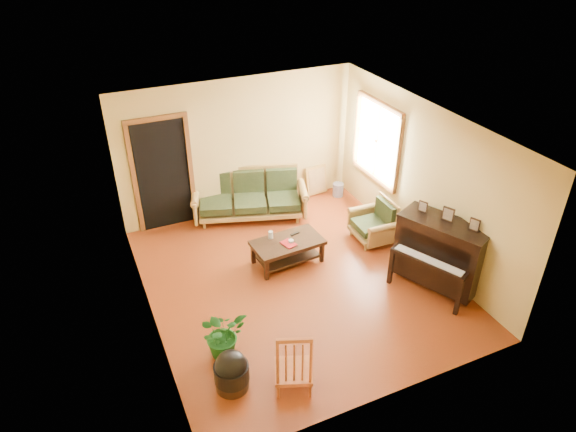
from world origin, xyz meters
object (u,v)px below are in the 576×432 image
ceramic_crock (338,190)px  armchair (372,221)px  footstool (232,375)px  red_chair (293,357)px  sofa (250,196)px  coffee_table (288,252)px  piano (440,254)px  potted_plant (223,334)px

ceramic_crock → armchair: bearing=-98.4°
footstool → red_chair: size_ratio=0.45×
sofa → armchair: 2.34m
sofa → ceramic_crock: bearing=19.1°
coffee_table → footstool: coffee_table is taller
coffee_table → red_chair: bearing=-112.7°
armchair → piano: (0.23, -1.50, 0.20)m
coffee_table → ceramic_crock: size_ratio=4.18×
piano → footstool: size_ratio=3.00×
sofa → ceramic_crock: size_ratio=7.60×
armchair → potted_plant: bearing=-153.3°
armchair → footstool: 3.94m
piano → potted_plant: size_ratio=1.93×
sofa → potted_plant: size_ratio=3.10×
sofa → red_chair: red_chair is taller
potted_plant → piano: bearing=0.3°
sofa → ceramic_crock: sofa is taller
armchair → piano: 1.53m
potted_plant → sofa: bearing=63.5°
piano → red_chair: piano is taller
footstool → potted_plant: bearing=81.8°
armchair → potted_plant: size_ratio=1.12×
sofa → piano: (1.92, -3.11, 0.13)m
sofa → potted_plant: bearing=-98.7°
piano → red_chair: size_ratio=1.35×
coffee_table → armchair: armchair is taller
sofa → red_chair: size_ratio=2.16×
red_chair → ceramic_crock: red_chair is taller
red_chair → armchair: bearing=63.8°
ceramic_crock → sofa: bearing=-178.8°
footstool → piano: bearing=9.5°
coffee_table → red_chair: size_ratio=1.19×
coffee_table → piano: bearing=-38.5°
sofa → coffee_table: (0.05, -1.62, -0.24)m
footstool → red_chair: red_chair is taller
coffee_table → sofa: bearing=91.8°
red_chair → sofa: bearing=98.4°
coffee_table → potted_plant: potted_plant is taller
armchair → ceramic_crock: 1.68m
sofa → coffee_table: size_ratio=1.82×
red_chair → potted_plant: size_ratio=1.43×
coffee_table → piano: 2.42m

